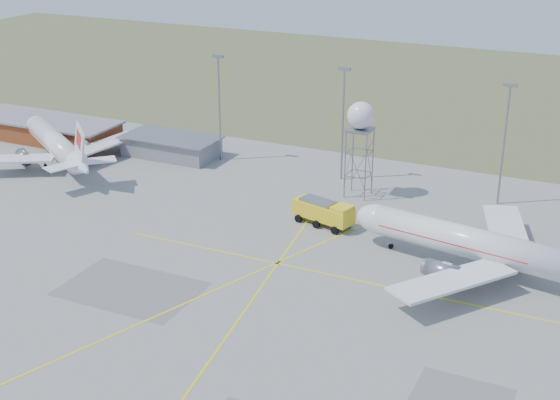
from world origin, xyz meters
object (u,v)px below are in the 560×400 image
at_px(airliner_far, 57,145).
at_px(radar_tower, 360,144).
at_px(airliner_main, 475,245).
at_px(fire_truck, 325,214).
at_px(baggage_tug, 55,147).

distance_m(airliner_far, radar_tower, 58.33).
xyz_separation_m(airliner_main, fire_truck, (-24.48, 5.90, -2.08)).
relative_size(airliner_main, airliner_far, 1.16).
relative_size(radar_tower, fire_truck, 1.57).
bearing_deg(airliner_main, baggage_tug, -1.72).
bearing_deg(airliner_main, airliner_far, 1.92).
bearing_deg(airliner_far, airliner_main, -153.42).
distance_m(airliner_far, fire_truck, 57.23).
bearing_deg(fire_truck, airliner_main, 1.43).
distance_m(fire_truck, baggage_tug, 64.53).
xyz_separation_m(airliner_main, radar_tower, (-24.07, 19.96, 5.27)).
xyz_separation_m(airliner_far, fire_truck, (56.97, -5.06, -1.89)).
xyz_separation_m(radar_tower, baggage_tug, (-63.86, -2.39, -8.67)).
bearing_deg(baggage_tug, fire_truck, 14.41).
distance_m(radar_tower, baggage_tug, 64.49).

